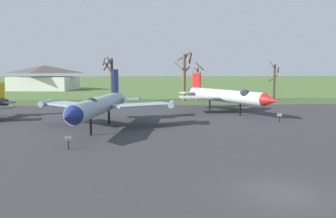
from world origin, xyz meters
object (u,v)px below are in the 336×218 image
Objects in this scene: jet_fighter_front_left at (100,105)px; jet_fighter_front_right at (226,96)px; info_placard_front_left at (68,142)px; visitor_building at (45,78)px; info_placard_front_right at (279,117)px.

jet_fighter_front_right is at bearing 37.32° from jet_fighter_front_left.
jet_fighter_front_left is 8.97m from info_placard_front_left.
info_placard_front_left is (-1.15, -8.70, -1.88)m from jet_fighter_front_left.
jet_fighter_front_left is 0.93× the size of visitor_building.
visitor_building reaches higher than info_placard_front_left.
jet_fighter_front_right is at bearing -53.94° from visitor_building.
jet_fighter_front_right is 0.85× the size of visitor_building.
info_placard_front_left is at bearing -129.08° from jet_fighter_front_right.
visitor_building reaches higher than info_placard_front_right.
info_placard_front_left is 23.83m from info_placard_front_right.
info_placard_front_right is 80.79m from visitor_building.
info_placard_front_right is at bearing 8.83° from jet_fighter_front_left.
jet_fighter_front_left reaches higher than info_placard_front_right.
jet_fighter_front_left reaches higher than info_placard_front_left.
jet_fighter_front_right is at bearing 50.92° from info_placard_front_left.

